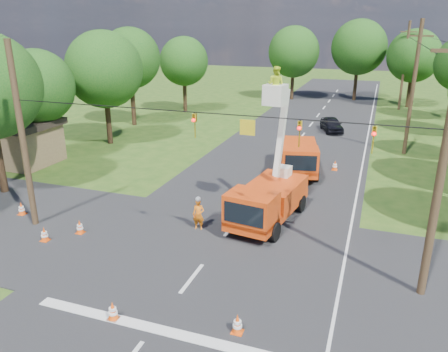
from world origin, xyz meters
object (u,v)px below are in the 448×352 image
at_px(second_truck, 299,156).
at_px(tree_left_e, 130,58).
at_px(tree_far_a, 294,52).
at_px(pole_right_mid, 413,88).
at_px(tree_far_c, 414,56).
at_px(traffic_cone_2, 280,201).
at_px(tree_far_b, 359,47).
at_px(traffic_cone_1, 237,324).
at_px(traffic_cone_6, 21,209).
at_px(ground_worker, 198,215).
at_px(tree_left_f, 184,61).
at_px(traffic_cone_4, 80,227).
at_px(distant_car, 332,124).
at_px(tree_left_c, 37,87).
at_px(pole_right_near, 443,164).
at_px(bucket_truck, 268,192).
at_px(traffic_cone_3, 299,194).
at_px(pole_right_far, 404,65).
at_px(traffic_cone_5, 44,234).
at_px(shed, 18,141).
at_px(tree_left_d, 104,70).
at_px(pole_left, 22,138).
at_px(traffic_cone_0, 113,311).
at_px(traffic_cone_7, 335,165).

distance_m(second_truck, tree_left_e, 21.31).
height_order(second_truck, tree_far_a, tree_far_a).
relative_size(pole_right_mid, tree_far_c, 1.09).
relative_size(traffic_cone_2, tree_far_b, 0.07).
bearing_deg(traffic_cone_1, traffic_cone_6, 159.52).
distance_m(ground_worker, tree_left_f, 31.21).
distance_m(traffic_cone_1, traffic_cone_4, 10.33).
height_order(distant_car, tree_left_c, tree_left_c).
xyz_separation_m(second_truck, pole_right_near, (6.97, -12.52, 3.92)).
distance_m(ground_worker, traffic_cone_1, 7.85).
bearing_deg(pole_right_near, tree_left_c, 160.20).
height_order(bucket_truck, traffic_cone_3, bucket_truck).
distance_m(traffic_cone_2, tree_far_c, 36.97).
height_order(ground_worker, traffic_cone_1, ground_worker).
bearing_deg(ground_worker, pole_right_far, 69.24).
bearing_deg(traffic_cone_5, traffic_cone_3, 41.28).
bearing_deg(traffic_cone_2, traffic_cone_3, 58.60).
distance_m(second_truck, tree_far_b, 33.00).
relative_size(pole_right_far, tree_far_b, 0.97).
height_order(traffic_cone_1, shed, shed).
bearing_deg(traffic_cone_6, bucket_truck, 15.63).
height_order(tree_left_d, tree_left_f, tree_left_d).
distance_m(pole_right_near, pole_left, 18.01).
bearing_deg(traffic_cone_4, shed, 144.29).
bearing_deg(traffic_cone_0, traffic_cone_6, 148.13).
bearing_deg(tree_left_e, ground_worker, -52.23).
distance_m(tree_far_a, tree_far_b, 8.27).
xyz_separation_m(ground_worker, traffic_cone_1, (4.16, -6.65, -0.44)).
xyz_separation_m(traffic_cone_4, tree_far_b, (9.69, 45.13, 6.45)).
bearing_deg(traffic_cone_2, distant_car, 88.31).
height_order(ground_worker, traffic_cone_7, ground_worker).
distance_m(ground_worker, pole_right_mid, 20.84).
distance_m(distant_car, shed, 26.92).
distance_m(ground_worker, tree_left_c, 17.13).
bearing_deg(distant_car, second_truck, -113.51).
relative_size(traffic_cone_3, tree_far_a, 0.07).
relative_size(distant_car, traffic_cone_6, 5.59).
bearing_deg(second_truck, tree_left_d, 158.95).
bearing_deg(tree_far_c, pole_right_far, -116.57).
relative_size(ground_worker, pole_right_mid, 0.16).
xyz_separation_m(bucket_truck, tree_left_d, (-16.50, 10.83, 4.49)).
relative_size(traffic_cone_7, tree_left_c, 0.09).
bearing_deg(second_truck, tree_far_c, 62.36).
xyz_separation_m(traffic_cone_5, pole_right_far, (16.25, 41.34, 4.75)).
relative_size(traffic_cone_5, traffic_cone_6, 1.00).
bearing_deg(tree_left_c, pole_right_far, 51.12).
distance_m(traffic_cone_2, pole_left, 13.49).
bearing_deg(tree_far_b, ground_worker, -95.96).
bearing_deg(traffic_cone_4, tree_left_d, 118.77).
relative_size(tree_left_c, tree_left_f, 0.96).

